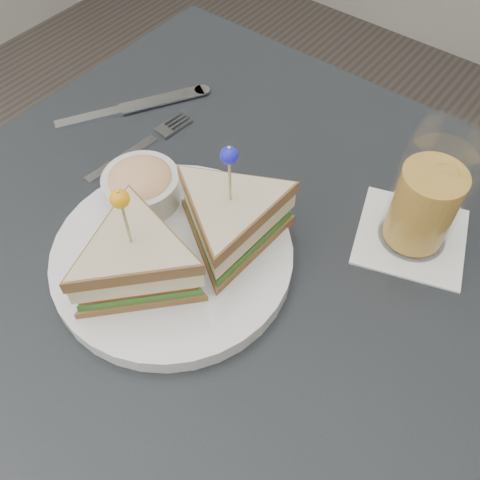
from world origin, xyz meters
name	(u,v)px	position (x,y,z in m)	size (l,w,h in m)	color
ground_plane	(234,456)	(0.00, 0.00, 0.00)	(3.50, 3.50, 0.00)	#3F3833
table	(229,302)	(0.00, 0.00, 0.67)	(0.80, 0.80, 0.75)	black
plate_meal	(177,238)	(-0.05, -0.03, 0.79)	(0.34, 0.34, 0.16)	silver
cutlery_fork	(145,144)	(-0.22, 0.09, 0.75)	(0.04, 0.17, 0.01)	silver
cutlery_knife	(127,108)	(-0.29, 0.13, 0.75)	(0.13, 0.21, 0.01)	white
drink_set	(427,197)	(0.14, 0.17, 0.82)	(0.16, 0.16, 0.16)	white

